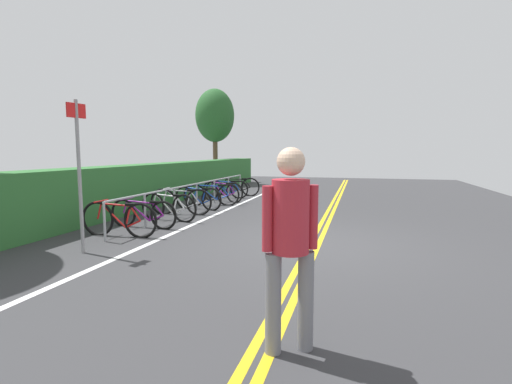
# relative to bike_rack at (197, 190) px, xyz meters

# --- Properties ---
(ground_plane) EXTENTS (36.32, 13.02, 0.05)m
(ground_plane) POSITION_rel_bike_rack_xyz_m (-3.30, -3.92, -0.62)
(ground_plane) COLOR #353538
(centre_line_yellow_inner) EXTENTS (32.69, 0.10, 0.00)m
(centre_line_yellow_inner) POSITION_rel_bike_rack_xyz_m (-3.30, -4.00, -0.60)
(centre_line_yellow_inner) COLOR gold
(centre_line_yellow_inner) RESTS_ON ground_plane
(centre_line_yellow_outer) EXTENTS (32.69, 0.10, 0.00)m
(centre_line_yellow_outer) POSITION_rel_bike_rack_xyz_m (-3.30, -3.84, -0.60)
(centre_line_yellow_outer) COLOR gold
(centre_line_yellow_outer) RESTS_ON ground_plane
(bike_lane_stripe_white) EXTENTS (32.69, 0.12, 0.00)m
(bike_lane_stripe_white) POSITION_rel_bike_rack_xyz_m (-3.30, -0.91, -0.60)
(bike_lane_stripe_white) COLOR white
(bike_lane_stripe_white) RESTS_ON ground_plane
(bike_rack) EXTENTS (8.50, 0.05, 0.79)m
(bike_rack) POSITION_rel_bike_rack_xyz_m (0.00, 0.00, 0.00)
(bike_rack) COLOR #9EA0A5
(bike_rack) RESTS_ON ground_plane
(bicycle_0) EXTENTS (0.46, 1.73, 0.76)m
(bicycle_0) POSITION_rel_bike_rack_xyz_m (-3.75, 0.03, -0.24)
(bicycle_0) COLOR black
(bicycle_0) RESTS_ON ground_plane
(bicycle_1) EXTENTS (0.46, 1.74, 0.70)m
(bicycle_1) POSITION_rel_bike_rack_xyz_m (-2.84, 0.03, -0.27)
(bicycle_1) COLOR black
(bicycle_1) RESTS_ON ground_plane
(bicycle_2) EXTENTS (0.46, 1.68, 0.75)m
(bicycle_2) POSITION_rel_bike_rack_xyz_m (-1.90, -0.09, -0.25)
(bicycle_2) COLOR black
(bicycle_2) RESTS_ON ground_plane
(bicycle_3) EXTENTS (0.46, 1.75, 0.77)m
(bicycle_3) POSITION_rel_bike_rack_xyz_m (-0.96, 0.04, -0.24)
(bicycle_3) COLOR black
(bicycle_3) RESTS_ON ground_plane
(bicycle_4) EXTENTS (0.49, 1.66, 0.73)m
(bicycle_4) POSITION_rel_bike_rack_xyz_m (-0.00, -0.03, -0.26)
(bicycle_4) COLOR black
(bicycle_4) RESTS_ON ground_plane
(bicycle_5) EXTENTS (0.65, 1.74, 0.75)m
(bicycle_5) POSITION_rel_bike_rack_xyz_m (0.86, -0.13, -0.25)
(bicycle_5) COLOR black
(bicycle_5) RESTS_ON ground_plane
(bicycle_6) EXTENTS (0.68, 1.73, 0.74)m
(bicycle_6) POSITION_rel_bike_rack_xyz_m (1.87, -0.10, -0.25)
(bicycle_6) COLOR black
(bicycle_6) RESTS_ON ground_plane
(bicycle_7) EXTENTS (0.46, 1.65, 0.72)m
(bicycle_7) POSITION_rel_bike_rack_xyz_m (2.87, 0.08, -0.26)
(bicycle_7) COLOR black
(bicycle_7) RESTS_ON ground_plane
(bicycle_8) EXTENTS (0.46, 1.82, 0.76)m
(bicycle_8) POSITION_rel_bike_rack_xyz_m (3.66, -0.05, -0.24)
(bicycle_8) COLOR black
(bicycle_8) RESTS_ON ground_plane
(pedestrian) EXTENTS (0.32, 0.44, 1.78)m
(pedestrian) POSITION_rel_bike_rack_xyz_m (-7.18, -4.15, 0.43)
(pedestrian) COLOR slate
(pedestrian) RESTS_ON ground_plane
(sign_post_near) EXTENTS (0.36, 0.09, 2.59)m
(sign_post_near) POSITION_rel_bike_rack_xyz_m (-5.01, -0.15, 0.94)
(sign_post_near) COLOR gray
(sign_post_near) RESTS_ON ground_plane
(hedge_backdrop) EXTENTS (17.45, 0.92, 1.34)m
(hedge_backdrop) POSITION_rel_bike_rack_xyz_m (1.50, 1.76, 0.07)
(hedge_backdrop) COLOR #2D6B30
(hedge_backdrop) RESTS_ON ground_plane
(tree_mid) EXTENTS (2.05, 2.05, 5.01)m
(tree_mid) POSITION_rel_bike_rack_xyz_m (8.41, 2.75, 2.99)
(tree_mid) COLOR brown
(tree_mid) RESTS_ON ground_plane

